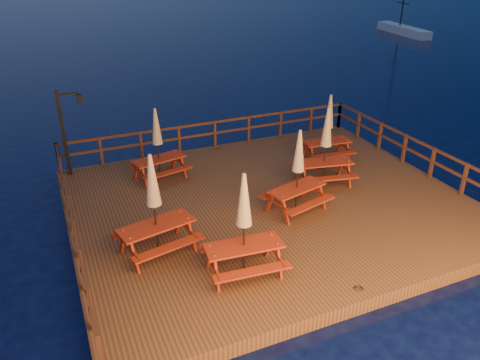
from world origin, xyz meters
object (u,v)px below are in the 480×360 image
Objects in this scene: picnic_table_2 at (326,145)px; picnic_table_1 at (328,127)px; sailboat at (403,30)px; lamp_post at (67,125)px; picnic_table_0 at (244,224)px.

picnic_table_1 is at bearing 65.98° from picnic_table_2.
picnic_table_1 is (-23.97, -23.44, 1.32)m from sailboat.
picnic_table_2 reaches higher than picnic_table_1.
sailboat is at bearing 32.60° from lamp_post.
picnic_table_2 is (4.42, 3.39, -0.02)m from picnic_table_0.
picnic_table_0 is 1.01× the size of picnic_table_2.
picnic_table_0 is (-29.57, -28.45, 1.43)m from sailboat.
sailboat is 33.55m from picnic_table_1.
sailboat reaches higher than lamp_post.
picnic_table_0 is 1.08× the size of picnic_table_1.
picnic_table_1 is at bearing -127.38° from sailboat.
picnic_table_2 is (-25.14, -25.06, 1.41)m from sailboat.
lamp_post is 0.27× the size of sailboat.
sailboat is 4.15× the size of picnic_table_0.
picnic_table_0 is (3.18, -7.51, -0.40)m from lamp_post.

